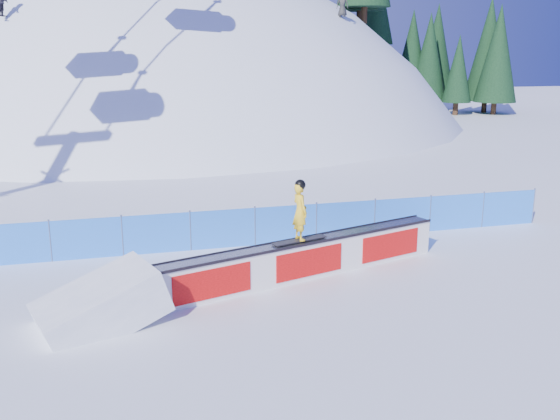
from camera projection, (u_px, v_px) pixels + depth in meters
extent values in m
plane|color=white|center=(256.00, 303.00, 15.00)|extent=(160.00, 160.00, 0.00)
sphere|color=white|center=(159.00, 312.00, 58.76)|extent=(64.00, 64.00, 64.00)
cylinder|color=#372216|center=(330.00, 18.00, 59.92)|extent=(0.50, 0.50, 1.40)
cylinder|color=#372216|center=(368.00, 23.00, 53.86)|extent=(0.50, 0.50, 1.40)
cylinder|color=#372216|center=(376.00, 51.00, 60.04)|extent=(0.50, 0.50, 1.40)
cylinder|color=#372216|center=(400.00, 54.00, 55.06)|extent=(0.50, 0.50, 1.40)
cone|color=black|center=(402.00, 3.00, 54.00)|extent=(3.23, 3.23, 7.34)
cylinder|color=#372216|center=(415.00, 67.00, 54.45)|extent=(0.50, 0.50, 1.40)
cone|color=black|center=(418.00, 11.00, 53.30)|extent=(3.60, 3.60, 8.17)
cylinder|color=#372216|center=(443.00, 110.00, 57.11)|extent=(0.50, 0.50, 1.40)
cone|color=black|center=(446.00, 55.00, 55.89)|extent=(3.84, 3.84, 8.72)
cylinder|color=#372216|center=(434.00, 108.00, 59.89)|extent=(0.50, 0.50, 1.40)
cone|color=black|center=(438.00, 50.00, 58.56)|extent=(4.18, 4.18, 9.50)
cylinder|color=#372216|center=(457.00, 106.00, 61.39)|extent=(0.50, 0.50, 1.40)
cone|color=black|center=(460.00, 61.00, 60.32)|extent=(3.28, 3.28, 7.45)
cylinder|color=#372216|center=(462.00, 106.00, 61.28)|extent=(0.50, 0.50, 1.40)
cone|color=black|center=(465.00, 59.00, 60.14)|extent=(3.51, 3.51, 7.98)
cylinder|color=#372216|center=(465.00, 103.00, 65.88)|extent=(0.50, 0.50, 1.40)
cone|color=black|center=(468.00, 49.00, 64.52)|extent=(4.32, 4.32, 9.82)
cube|color=#2A79F2|center=(223.00, 229.00, 19.07)|extent=(22.00, 0.03, 1.20)
cylinder|color=#44537B|center=(50.00, 240.00, 17.80)|extent=(0.05, 0.05, 1.30)
cylinder|color=#44537B|center=(122.00, 235.00, 18.30)|extent=(0.05, 0.05, 1.30)
cylinder|color=#44537B|center=(190.00, 230.00, 18.80)|extent=(0.05, 0.05, 1.30)
cylinder|color=#44537B|center=(255.00, 225.00, 19.31)|extent=(0.05, 0.05, 1.30)
cylinder|color=#44537B|center=(316.00, 221.00, 19.81)|extent=(0.05, 0.05, 1.30)
cylinder|color=#44537B|center=(375.00, 216.00, 20.31)|extent=(0.05, 0.05, 1.30)
cylinder|color=#44537B|center=(430.00, 212.00, 20.81)|extent=(0.05, 0.05, 1.30)
cylinder|color=#44537B|center=(483.00, 209.00, 21.32)|extent=(0.05, 0.05, 1.30)
cylinder|color=#44537B|center=(533.00, 205.00, 21.82)|extent=(0.05, 0.05, 1.30)
cube|color=white|center=(304.00, 260.00, 16.59)|extent=(8.48, 3.11, 0.98)
cube|color=gray|center=(304.00, 241.00, 16.46)|extent=(8.40, 3.11, 0.04)
cube|color=black|center=(310.00, 244.00, 16.22)|extent=(8.33, 2.62, 0.07)
cube|color=black|center=(298.00, 238.00, 16.69)|extent=(8.33, 2.62, 0.07)
cube|color=red|center=(310.00, 263.00, 16.36)|extent=(7.91, 2.48, 0.73)
cube|color=red|center=(298.00, 257.00, 16.82)|extent=(7.91, 2.48, 0.73)
cube|color=black|center=(300.00, 240.00, 16.38)|extent=(1.58, 0.74, 0.03)
imported|color=yellow|center=(300.00, 212.00, 16.19)|extent=(0.47, 0.62, 1.52)
sphere|color=black|center=(300.00, 185.00, 16.01)|extent=(0.28, 0.28, 0.28)
imported|color=black|center=(3.00, 1.00, 34.11)|extent=(0.83, 0.95, 1.65)
imported|color=#2A2A2A|center=(343.00, 4.00, 42.92)|extent=(0.96, 0.84, 1.65)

